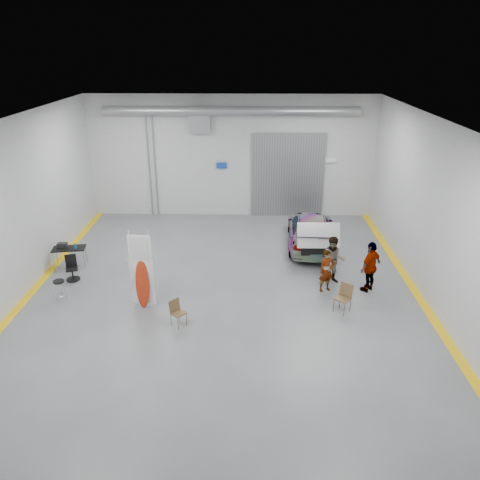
{
  "coord_description": "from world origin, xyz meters",
  "views": [
    {
      "loc": [
        0.89,
        -14.74,
        8.24
      ],
      "look_at": [
        0.56,
        1.1,
        1.5
      ],
      "focal_mm": 35.0,
      "sensor_mm": 36.0,
      "label": 1
    }
  ],
  "objects_px": {
    "folding_chair_near": "(179,318)",
    "work_table": "(67,248)",
    "sedan_car": "(311,230)",
    "office_chair": "(73,269)",
    "shop_stool": "(60,291)",
    "person_a": "(326,271)",
    "person_b": "(333,260)",
    "surfboard_display": "(143,277)",
    "person_c": "(370,267)",
    "folding_chair_far": "(342,304)"
  },
  "relations": [
    {
      "from": "folding_chair_far",
      "to": "work_table",
      "type": "xyz_separation_m",
      "value": [
        -10.21,
        3.2,
        0.48
      ]
    },
    {
      "from": "person_a",
      "to": "office_chair",
      "type": "xyz_separation_m",
      "value": [
        -9.32,
        0.66,
        -0.37
      ]
    },
    {
      "from": "folding_chair_near",
      "to": "work_table",
      "type": "relative_size",
      "value": 0.64
    },
    {
      "from": "person_c",
      "to": "folding_chair_near",
      "type": "bearing_deg",
      "value": -23.72
    },
    {
      "from": "person_a",
      "to": "person_b",
      "type": "height_order",
      "value": "person_b"
    },
    {
      "from": "work_table",
      "to": "person_a",
      "type": "bearing_deg",
      "value": -10.21
    },
    {
      "from": "surfboard_display",
      "to": "folding_chair_far",
      "type": "xyz_separation_m",
      "value": [
        6.57,
        -0.18,
        -0.82
      ]
    },
    {
      "from": "shop_stool",
      "to": "work_table",
      "type": "bearing_deg",
      "value": 104.19
    },
    {
      "from": "office_chair",
      "to": "sedan_car",
      "type": "bearing_deg",
      "value": 0.75
    },
    {
      "from": "folding_chair_far",
      "to": "shop_stool",
      "type": "distance_m",
      "value": 9.55
    },
    {
      "from": "person_a",
      "to": "folding_chair_near",
      "type": "height_order",
      "value": "person_a"
    },
    {
      "from": "person_b",
      "to": "folding_chair_far",
      "type": "height_order",
      "value": "person_b"
    },
    {
      "from": "person_b",
      "to": "work_table",
      "type": "xyz_separation_m",
      "value": [
        -10.22,
        1.14,
        -0.11
      ]
    },
    {
      "from": "sedan_car",
      "to": "person_b",
      "type": "bearing_deg",
      "value": 100.75
    },
    {
      "from": "person_c",
      "to": "office_chair",
      "type": "relative_size",
      "value": 1.98
    },
    {
      "from": "sedan_car",
      "to": "person_b",
      "type": "xyz_separation_m",
      "value": [
        0.41,
        -3.46,
        0.2
      ]
    },
    {
      "from": "sedan_car",
      "to": "folding_chair_near",
      "type": "bearing_deg",
      "value": 56.93
    },
    {
      "from": "person_b",
      "to": "person_c",
      "type": "xyz_separation_m",
      "value": [
        1.21,
        -0.59,
        0.04
      ]
    },
    {
      "from": "sedan_car",
      "to": "person_a",
      "type": "bearing_deg",
      "value": 94.96
    },
    {
      "from": "person_c",
      "to": "folding_chair_near",
      "type": "distance_m",
      "value": 6.93
    },
    {
      "from": "person_c",
      "to": "folding_chair_far",
      "type": "bearing_deg",
      "value": 6.73
    },
    {
      "from": "shop_stool",
      "to": "work_table",
      "type": "height_order",
      "value": "work_table"
    },
    {
      "from": "person_b",
      "to": "surfboard_display",
      "type": "xyz_separation_m",
      "value": [
        -6.57,
        -1.89,
        0.22
      ]
    },
    {
      "from": "sedan_car",
      "to": "surfboard_display",
      "type": "distance_m",
      "value": 8.17
    },
    {
      "from": "folding_chair_near",
      "to": "work_table",
      "type": "xyz_separation_m",
      "value": [
        -4.95,
        4.1,
        0.52
      ]
    },
    {
      "from": "folding_chair_near",
      "to": "sedan_car",
      "type": "bearing_deg",
      "value": 4.91
    },
    {
      "from": "person_a",
      "to": "folding_chair_near",
      "type": "bearing_deg",
      "value": -179.33
    },
    {
      "from": "person_b",
      "to": "office_chair",
      "type": "xyz_separation_m",
      "value": [
        -9.66,
        0.02,
        -0.48
      ]
    },
    {
      "from": "folding_chair_near",
      "to": "shop_stool",
      "type": "bearing_deg",
      "value": 113.74
    },
    {
      "from": "sedan_car",
      "to": "shop_stool",
      "type": "relative_size",
      "value": 6.3
    },
    {
      "from": "work_table",
      "to": "surfboard_display",
      "type": "bearing_deg",
      "value": -39.68
    },
    {
      "from": "person_a",
      "to": "person_b",
      "type": "distance_m",
      "value": 0.73
    },
    {
      "from": "person_c",
      "to": "shop_stool",
      "type": "xyz_separation_m",
      "value": [
        -10.74,
        -0.96,
        -0.56
      ]
    },
    {
      "from": "person_a",
      "to": "sedan_car",
      "type": "bearing_deg",
      "value": 66.32
    },
    {
      "from": "person_b",
      "to": "surfboard_display",
      "type": "relative_size",
      "value": 0.65
    },
    {
      "from": "person_c",
      "to": "shop_stool",
      "type": "bearing_deg",
      "value": -38.72
    },
    {
      "from": "person_b",
      "to": "surfboard_display",
      "type": "distance_m",
      "value": 6.84
    },
    {
      "from": "folding_chair_far",
      "to": "work_table",
      "type": "height_order",
      "value": "work_table"
    },
    {
      "from": "sedan_car",
      "to": "folding_chair_far",
      "type": "xyz_separation_m",
      "value": [
        0.4,
        -5.52,
        -0.4
      ]
    },
    {
      "from": "person_b",
      "to": "folding_chair_far",
      "type": "distance_m",
      "value": 2.15
    },
    {
      "from": "work_table",
      "to": "office_chair",
      "type": "bearing_deg",
      "value": -63.58
    },
    {
      "from": "surfboard_display",
      "to": "office_chair",
      "type": "distance_m",
      "value": 3.69
    },
    {
      "from": "surfboard_display",
      "to": "shop_stool",
      "type": "distance_m",
      "value": 3.07
    },
    {
      "from": "person_a",
      "to": "surfboard_display",
      "type": "xyz_separation_m",
      "value": [
        -6.23,
        -1.25,
        0.33
      ]
    },
    {
      "from": "folding_chair_near",
      "to": "folding_chair_far",
      "type": "distance_m",
      "value": 5.34
    },
    {
      "from": "sedan_car",
      "to": "folding_chair_near",
      "type": "relative_size",
      "value": 5.74
    },
    {
      "from": "office_chair",
      "to": "person_a",
      "type": "bearing_deg",
      "value": -23.69
    },
    {
      "from": "person_a",
      "to": "office_chair",
      "type": "distance_m",
      "value": 9.35
    },
    {
      "from": "surfboard_display",
      "to": "shop_stool",
      "type": "xyz_separation_m",
      "value": [
        -2.96,
        0.33,
        -0.73
      ]
    },
    {
      "from": "person_a",
      "to": "folding_chair_near",
      "type": "distance_m",
      "value": 5.47
    }
  ]
}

